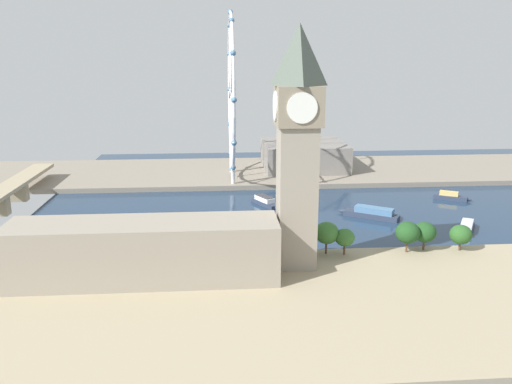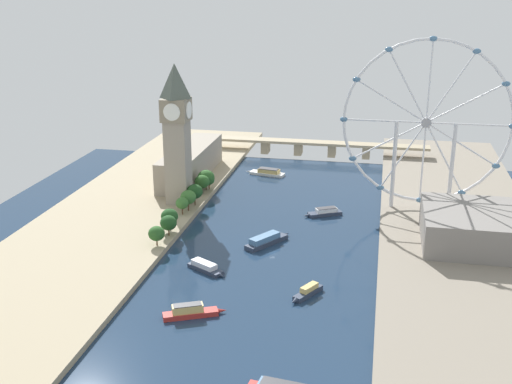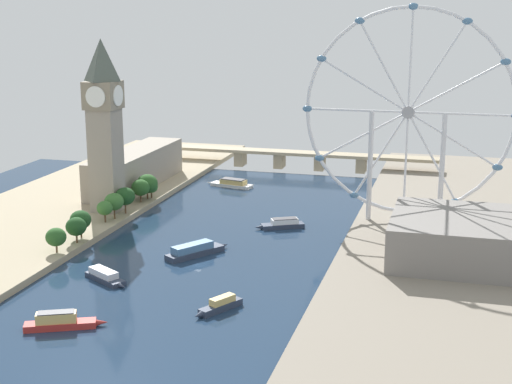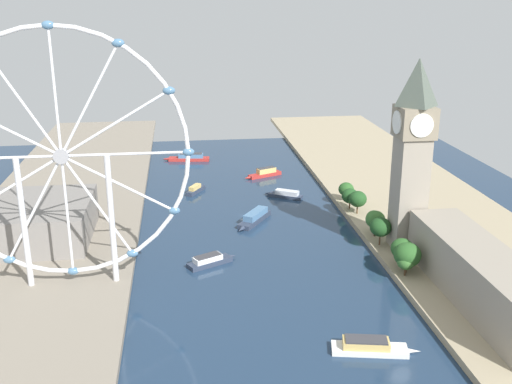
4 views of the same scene
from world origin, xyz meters
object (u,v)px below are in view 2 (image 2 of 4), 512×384
Objects in this scene: tour_boat_5 at (267,240)px; parliament_block at (191,162)px; tour_boat_2 at (205,267)px; tour_boat_4 at (191,312)px; tour_boat_6 at (307,292)px; riverside_hall at (476,227)px; ferris_wheel at (426,124)px; tour_boat_1 at (325,212)px; tour_boat_0 at (268,172)px; river_bridge at (315,145)px; clock_tower at (177,132)px.

parliament_block is at bearing 68.77° from tour_boat_5.
tour_boat_5 is at bearing 88.93° from tour_boat_2.
tour_boat_4 is 54.86m from tour_boat_6.
tour_boat_2 is 0.85× the size of tour_boat_4.
riverside_hall is 162.91m from tour_boat_4.
ferris_wheel is at bearing 117.62° from riverside_hall.
tour_boat_6 is (-81.06, -71.86, -10.14)m from riverside_hall.
ferris_wheel reaches higher than tour_boat_1.
tour_boat_0 reaches higher than tour_boat_6.
riverside_hall is at bearing -58.89° from river_bridge.
tour_boat_4 is at bearing -70.24° from clock_tower.
parliament_block is 0.90× the size of ferris_wheel.
river_bridge is 247.54m from tour_boat_6.
parliament_block is 3.15× the size of tour_boat_5.
clock_tower is at bearing -116.34° from river_bridge.
tour_boat_6 is at bearing -56.93° from parliament_block.
riverside_hall is at bearing -25.26° from parliament_block.
tour_boat_5 is at bearing -171.49° from riverside_hall.
tour_boat_5 is (17.52, 83.97, 0.02)m from tour_boat_4.
tour_boat_0 is at bearing -84.96° from tour_boat_1.
tour_boat_6 is (103.53, -158.98, -11.58)m from parliament_block.
ferris_wheel is at bearing 168.47° from tour_boat_1.
riverside_hall is at bearing 52.78° from tour_boat_2.
tour_boat_6 is at bearing -118.98° from tour_boat_5.
tour_boat_4 reaches higher than tour_boat_6.
tour_boat_0 is at bearing 25.68° from parliament_block.
tour_boat_1 is 57.83m from tour_boat_5.
riverside_hall is 2.49× the size of tour_boat_2.
tour_boat_2 is at bearing -157.61° from riverside_hall.
parliament_block reaches higher than river_bridge.
tour_boat_1 is 0.88× the size of tour_boat_4.
riverside_hall is 174.28m from tour_boat_0.
tour_boat_2 is at bearing -77.99° from tour_boat_6.
tour_boat_2 is 0.76× the size of tour_boat_5.
riverside_hall reaches higher than tour_boat_4.
ferris_wheel reaches higher than tour_boat_5.
river_bridge is 141.45m from tour_boat_1.
parliament_block is 4.14× the size of tour_boat_2.
river_bridge is 9.10× the size of tour_boat_6.
tour_boat_4 is (6.17, -45.24, 0.47)m from tour_boat_2.
parliament_block is at bearing -132.27° from river_bridge.
river_bridge is at bearing 47.73° from parliament_block.
tour_boat_0 is 166.96m from tour_boat_2.
clock_tower is at bearing -80.67° from parliament_block.
riverside_hall reaches higher than tour_boat_6.
river_bridge reaches higher than tour_boat_0.
clock_tower reaches higher than riverside_hall.
tour_boat_5 is at bearing -122.68° from tour_boat_6.
tour_boat_5 is at bearing 111.46° from tour_boat_0.
river_bridge is at bearing -144.94° from tour_boat_6.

